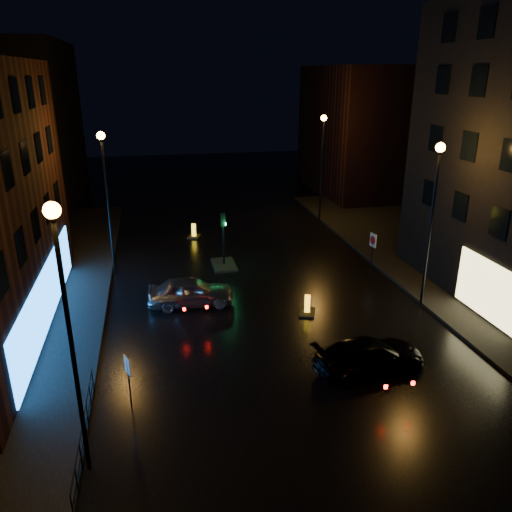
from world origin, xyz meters
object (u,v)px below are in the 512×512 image
object	(u,v)px
dark_sedan	(370,356)
road_sign_right	(373,244)
silver_hatchback	(191,292)
bollard_far	(194,234)
road_sign_left	(128,370)
bollard_near	(307,309)
traffic_signal	(224,258)

from	to	relation	value
dark_sedan	road_sign_right	distance (m)	10.79
silver_hatchback	bollard_far	xyz separation A→B (m)	(1.22, 11.33, -0.52)
dark_sedan	road_sign_left	bearing A→B (deg)	84.58
dark_sedan	road_sign_right	bearing A→B (deg)	-32.44
bollard_far	dark_sedan	bearing A→B (deg)	-52.59
bollard_far	road_sign_right	size ratio (longest dim) A/B	0.55
dark_sedan	bollard_near	distance (m)	5.49
bollard_near	bollard_far	world-z (taller)	bollard_far
bollard_near	road_sign_left	xyz separation A→B (m)	(-8.48, -5.78, 1.32)
road_sign_left	road_sign_right	world-z (taller)	road_sign_right
silver_hatchback	road_sign_right	size ratio (longest dim) A/B	1.76
dark_sedan	traffic_signal	bearing A→B (deg)	9.56
bollard_near	bollard_far	size ratio (longest dim) A/B	0.97
road_sign_right	bollard_far	bearing A→B (deg)	-52.50
bollard_near	bollard_far	bearing A→B (deg)	129.71
traffic_signal	road_sign_right	size ratio (longest dim) A/B	1.38
road_sign_left	traffic_signal	bearing A→B (deg)	43.54
traffic_signal	bollard_near	size ratio (longest dim) A/B	2.58
road_sign_left	road_sign_right	size ratio (longest dim) A/B	0.82
bollard_far	road_sign_right	distance (m)	13.50
dark_sedan	bollard_near	world-z (taller)	dark_sedan
bollard_near	dark_sedan	bearing A→B (deg)	-58.69
bollard_far	bollard_near	bearing A→B (deg)	-50.27
silver_hatchback	bollard_far	world-z (taller)	silver_hatchback
silver_hatchback	dark_sedan	world-z (taller)	silver_hatchback
traffic_signal	silver_hatchback	xyz separation A→B (m)	(-2.51, -5.19, 0.24)
road_sign_right	traffic_signal	bearing A→B (deg)	-29.06
bollard_near	traffic_signal	bearing A→B (deg)	134.44
road_sign_left	dark_sedan	bearing A→B (deg)	-21.86
silver_hatchback	bollard_near	size ratio (longest dim) A/B	3.28
dark_sedan	bollard_near	bearing A→B (deg)	1.75
bollard_far	road_sign_right	world-z (taller)	road_sign_right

